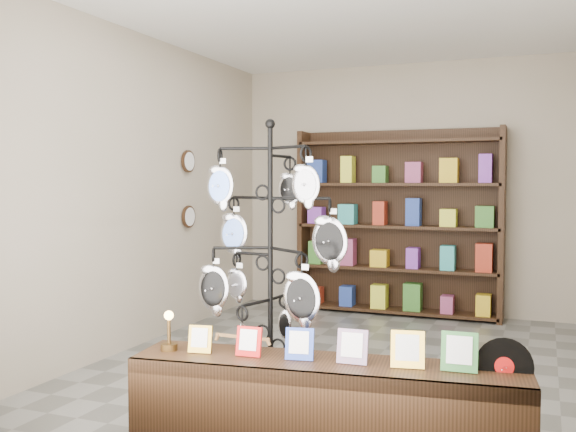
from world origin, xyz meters
name	(u,v)px	position (x,y,z in m)	size (l,w,h in m)	color
ground	(340,364)	(0.00, 0.00, 0.00)	(5.00, 5.00, 0.00)	slate
room_envelope	(341,150)	(0.00, 0.00, 1.85)	(5.00, 5.00, 5.00)	#AB9D8A
display_tree	(270,248)	(-0.03, -1.45, 1.14)	(1.01, 0.91, 1.98)	black
front_shelf	(326,409)	(0.48, -1.82, 0.28)	(2.29, 0.74, 0.79)	black
back_shelving	(398,228)	(0.00, 2.30, 1.03)	(2.42, 0.36, 2.20)	black
wall_clocks	(188,189)	(-1.97, 0.80, 1.50)	(0.03, 0.24, 0.84)	black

